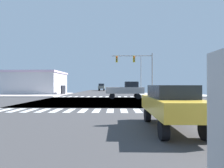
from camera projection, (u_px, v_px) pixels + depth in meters
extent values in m
cube|color=#3E3C3E|center=(93.00, 101.00, 19.67)|extent=(14.00, 90.00, 0.05)
cube|color=#3E3C3E|center=(93.00, 101.00, 19.67)|extent=(90.00, 12.00, 0.05)
cube|color=#B2ADA3|center=(171.00, 95.00, 31.38)|extent=(12.00, 12.00, 0.14)
cube|color=#B5ABA8|center=(34.00, 95.00, 31.94)|extent=(12.00, 12.00, 0.14)
cube|color=silver|center=(3.00, 110.00, 12.49)|extent=(0.50, 2.00, 0.01)
cube|color=silver|center=(16.00, 110.00, 12.47)|extent=(0.50, 2.00, 0.01)
cube|color=silver|center=(30.00, 110.00, 12.45)|extent=(0.50, 2.00, 0.01)
cube|color=silver|center=(43.00, 110.00, 12.43)|extent=(0.50, 2.00, 0.01)
cube|color=silver|center=(56.00, 110.00, 12.41)|extent=(0.50, 2.00, 0.01)
cube|color=silver|center=(70.00, 110.00, 12.39)|extent=(0.50, 2.00, 0.01)
cube|color=silver|center=(83.00, 111.00, 12.36)|extent=(0.50, 2.00, 0.01)
cube|color=silver|center=(97.00, 111.00, 12.34)|extent=(0.50, 2.00, 0.01)
cube|color=silver|center=(110.00, 111.00, 12.32)|extent=(0.50, 2.00, 0.01)
cube|color=silver|center=(124.00, 111.00, 12.30)|extent=(0.50, 2.00, 0.01)
cube|color=silver|center=(138.00, 111.00, 12.28)|extent=(0.50, 2.00, 0.01)
cube|color=silver|center=(151.00, 111.00, 12.26)|extent=(0.50, 2.00, 0.01)
cube|color=silver|center=(165.00, 111.00, 12.23)|extent=(0.50, 2.00, 0.01)
cube|color=silver|center=(58.00, 97.00, 27.11)|extent=(0.50, 2.00, 0.01)
cube|color=silver|center=(64.00, 97.00, 27.09)|extent=(0.50, 2.00, 0.01)
cube|color=silver|center=(70.00, 97.00, 27.07)|extent=(0.50, 2.00, 0.01)
cube|color=silver|center=(76.00, 97.00, 27.05)|extent=(0.50, 2.00, 0.01)
cube|color=silver|center=(82.00, 97.00, 27.02)|extent=(0.50, 2.00, 0.01)
cube|color=silver|center=(88.00, 97.00, 27.00)|extent=(0.50, 2.00, 0.01)
cube|color=silver|center=(95.00, 97.00, 26.98)|extent=(0.50, 2.00, 0.01)
cube|color=silver|center=(101.00, 97.00, 26.96)|extent=(0.50, 2.00, 0.01)
cube|color=silver|center=(107.00, 97.00, 26.94)|extent=(0.50, 2.00, 0.01)
cube|color=silver|center=(113.00, 97.00, 26.92)|extent=(0.50, 2.00, 0.01)
cube|color=silver|center=(119.00, 97.00, 26.90)|extent=(0.50, 2.00, 0.01)
cube|color=silver|center=(126.00, 97.00, 26.87)|extent=(0.50, 2.00, 0.01)
cube|color=silver|center=(132.00, 97.00, 26.85)|extent=(0.50, 2.00, 0.01)
cube|color=silver|center=(138.00, 97.00, 26.83)|extent=(0.50, 2.00, 0.01)
cylinder|color=gray|center=(152.00, 75.00, 27.15)|extent=(0.20, 0.20, 7.04)
cylinder|color=gray|center=(132.00, 56.00, 27.24)|extent=(6.54, 0.14, 0.14)
cube|color=yellow|center=(134.00, 59.00, 27.23)|extent=(0.32, 0.40, 1.00)
sphere|color=red|center=(134.00, 57.00, 26.99)|extent=(0.22, 0.22, 0.22)
sphere|color=black|center=(134.00, 59.00, 26.99)|extent=(0.22, 0.22, 0.22)
sphere|color=black|center=(134.00, 61.00, 26.98)|extent=(0.22, 0.22, 0.22)
cube|color=yellow|center=(117.00, 59.00, 27.29)|extent=(0.32, 0.40, 1.00)
sphere|color=red|center=(117.00, 57.00, 27.05)|extent=(0.22, 0.22, 0.22)
sphere|color=black|center=(117.00, 59.00, 27.05)|extent=(0.22, 0.22, 0.22)
sphere|color=black|center=(117.00, 61.00, 27.04)|extent=(0.22, 0.22, 0.22)
cylinder|color=gray|center=(141.00, 74.00, 37.28)|extent=(0.16, 0.16, 8.45)
cylinder|color=gray|center=(138.00, 56.00, 37.32)|extent=(1.40, 0.10, 0.10)
ellipsoid|color=silver|center=(135.00, 56.00, 37.34)|extent=(0.60, 0.32, 0.20)
cube|color=silver|center=(27.00, 84.00, 35.99)|extent=(14.92, 8.71, 4.36)
cube|color=#CAABC5|center=(27.00, 73.00, 36.00)|extent=(15.22, 9.01, 0.40)
cube|color=black|center=(63.00, 90.00, 32.43)|extent=(0.24, 2.20, 1.80)
cylinder|color=black|center=(104.00, 90.00, 53.97)|extent=(0.26, 0.74, 0.74)
cylinder|color=black|center=(99.00, 90.00, 54.00)|extent=(0.26, 0.74, 0.74)
cylinder|color=black|center=(104.00, 89.00, 57.10)|extent=(0.26, 0.74, 0.74)
cylinder|color=black|center=(100.00, 89.00, 57.13)|extent=(0.26, 0.74, 0.74)
cube|color=slate|center=(102.00, 87.00, 55.55)|extent=(1.96, 4.60, 0.88)
cube|color=black|center=(102.00, 85.00, 55.56)|extent=(1.69, 3.22, 0.72)
cylinder|color=black|center=(147.00, 115.00, 8.66)|extent=(0.26, 0.68, 0.68)
cylinder|color=black|center=(175.00, 115.00, 8.63)|extent=(0.26, 0.68, 0.68)
cylinder|color=black|center=(163.00, 130.00, 5.73)|extent=(0.26, 0.68, 0.68)
cylinder|color=black|center=(206.00, 130.00, 5.70)|extent=(0.26, 0.68, 0.68)
cube|color=gold|center=(171.00, 105.00, 7.18)|extent=(1.80, 4.30, 0.66)
cube|color=black|center=(171.00, 91.00, 7.19)|extent=(1.55, 2.24, 0.54)
cylinder|color=black|center=(137.00, 96.00, 23.85)|extent=(0.74, 0.26, 0.74)
cylinder|color=black|center=(138.00, 96.00, 22.25)|extent=(0.74, 0.26, 0.74)
cylinder|color=black|center=(112.00, 96.00, 23.92)|extent=(0.74, 0.26, 0.74)
cylinder|color=black|center=(112.00, 96.00, 22.32)|extent=(0.74, 0.26, 0.74)
cube|color=#B4B0B0|center=(125.00, 90.00, 23.09)|extent=(5.10, 2.00, 0.86)
cube|color=black|center=(131.00, 84.00, 23.07)|extent=(1.79, 1.76, 0.75)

